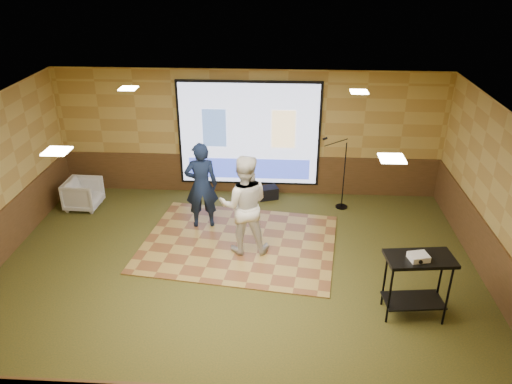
# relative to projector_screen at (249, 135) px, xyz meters

# --- Properties ---
(ground) EXTENTS (9.00, 9.00, 0.00)m
(ground) POSITION_rel_projector_screen_xyz_m (0.00, -3.44, -1.47)
(ground) COLOR #343A1A
(ground) RESTS_ON ground
(room_shell) EXTENTS (9.04, 7.04, 3.02)m
(room_shell) POSITION_rel_projector_screen_xyz_m (0.00, -3.44, 0.62)
(room_shell) COLOR tan
(room_shell) RESTS_ON ground
(wainscot_back) EXTENTS (9.00, 0.04, 0.95)m
(wainscot_back) POSITION_rel_projector_screen_xyz_m (0.00, 0.04, -1.00)
(wainscot_back) COLOR #463017
(wainscot_back) RESTS_ON ground
(wainscot_right) EXTENTS (0.04, 7.00, 0.95)m
(wainscot_right) POSITION_rel_projector_screen_xyz_m (4.48, -3.44, -1.00)
(wainscot_right) COLOR #463017
(wainscot_right) RESTS_ON ground
(projector_screen) EXTENTS (3.32, 0.06, 2.52)m
(projector_screen) POSITION_rel_projector_screen_xyz_m (0.00, 0.00, 0.00)
(projector_screen) COLOR black
(projector_screen) RESTS_ON room_shell
(downlight_nw) EXTENTS (0.32, 0.32, 0.02)m
(downlight_nw) POSITION_rel_projector_screen_xyz_m (-2.20, -1.64, 1.50)
(downlight_nw) COLOR beige
(downlight_nw) RESTS_ON room_shell
(downlight_ne) EXTENTS (0.32, 0.32, 0.02)m
(downlight_ne) POSITION_rel_projector_screen_xyz_m (2.20, -1.64, 1.50)
(downlight_ne) COLOR beige
(downlight_ne) RESTS_ON room_shell
(downlight_sw) EXTENTS (0.32, 0.32, 0.02)m
(downlight_sw) POSITION_rel_projector_screen_xyz_m (-2.20, -4.94, 1.50)
(downlight_sw) COLOR beige
(downlight_sw) RESTS_ON room_shell
(downlight_se) EXTENTS (0.32, 0.32, 0.02)m
(downlight_se) POSITION_rel_projector_screen_xyz_m (2.20, -4.94, 1.50)
(downlight_se) COLOR beige
(downlight_se) RESTS_ON room_shell
(dance_floor) EXTENTS (4.15, 3.37, 0.03)m
(dance_floor) POSITION_rel_projector_screen_xyz_m (-0.04, -2.37, -1.46)
(dance_floor) COLOR #A6833C
(dance_floor) RESTS_ON ground
(player_left) EXTENTS (0.76, 0.57, 1.88)m
(player_left) POSITION_rel_projector_screen_xyz_m (-0.87, -1.69, -0.51)
(player_left) COLOR #121E3A
(player_left) RESTS_ON dance_floor
(player_right) EXTENTS (1.02, 0.82, 1.99)m
(player_right) POSITION_rel_projector_screen_xyz_m (0.09, -2.61, -0.45)
(player_right) COLOR silver
(player_right) RESTS_ON dance_floor
(av_table) EXTENTS (1.05, 0.55, 1.11)m
(av_table) POSITION_rel_projector_screen_xyz_m (2.96, -4.36, -0.67)
(av_table) COLOR black
(av_table) RESTS_ON ground
(projector) EXTENTS (0.33, 0.30, 0.10)m
(projector) POSITION_rel_projector_screen_xyz_m (2.91, -4.43, -0.32)
(projector) COLOR white
(projector) RESTS_ON av_table
(mic_stand) EXTENTS (0.67, 0.27, 1.71)m
(mic_stand) POSITION_rel_projector_screen_xyz_m (2.13, -0.65, -0.98)
(mic_stand) COLOR black
(mic_stand) RESTS_ON ground
(banquet_chair) EXTENTS (0.78, 0.76, 0.68)m
(banquet_chair) POSITION_rel_projector_screen_xyz_m (-3.73, -1.00, -1.13)
(banquet_chair) COLOR gray
(banquet_chair) RESTS_ON ground
(duffel_bag) EXTENTS (0.54, 0.44, 0.29)m
(duffel_bag) POSITION_rel_projector_screen_xyz_m (0.46, -0.29, -1.33)
(duffel_bag) COLOR black
(duffel_bag) RESTS_ON ground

